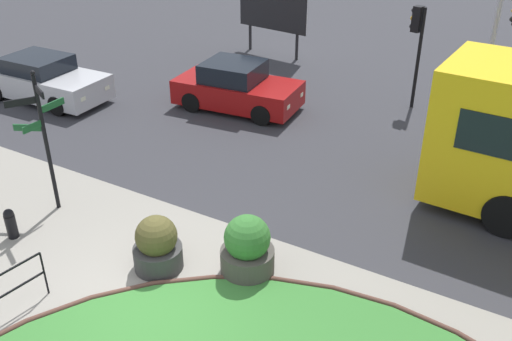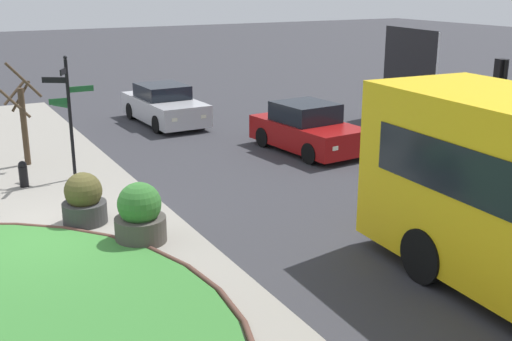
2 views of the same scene
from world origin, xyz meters
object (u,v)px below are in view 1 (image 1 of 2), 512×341
Objects in this scene: bollard_foreground at (11,223)px; planter_kerbside at (157,246)px; signpost_directional at (42,132)px; billboard_left at (273,0)px; car_far_lane at (43,80)px; car_near_lane at (237,88)px; traffic_light_far at (417,34)px; planter_near_signpost at (247,249)px.

bollard_foreground is 3.42m from planter_kerbside.
billboard_left is (-1.32, 12.79, 0.25)m from signpost_directional.
signpost_directional is 0.74× the size of car_far_lane.
car_near_lane is at bearing 87.69° from bollard_foreground.
bollard_foreground is at bearing -166.99° from planter_kerbside.
car_near_lane reaches higher than planter_kerbside.
signpost_directional is 11.43m from traffic_light_far.
car_near_lane is 3.47× the size of planter_kerbside.
car_far_lane is 1.40× the size of traffic_light_far.
car_near_lane is at bearing 86.50° from signpost_directional.
billboard_left is at bearing -9.67° from traffic_light_far.
car_near_lane is at bearing -65.94° from billboard_left.
planter_near_signpost is at bearing 2.59° from signpost_directional.
planter_kerbside is at bearing 93.06° from traffic_light_far.
billboard_left reaches higher than car_near_lane.
planter_near_signpost is (-0.12, -9.97, -1.78)m from traffic_light_far.
signpost_directional is 12.86m from billboard_left.
billboard_left is (-1.76, 5.58, 1.51)m from car_near_lane.
car_near_lane is 8.29m from planter_kerbside.
traffic_light_far is 2.50× the size of planter_near_signpost.
planter_kerbside is (3.33, 0.77, 0.16)m from bollard_foreground.
traffic_light_far is at bearing 26.96° from car_near_lane.
traffic_light_far reaches higher than bollard_foreground.
car_far_lane is at bearing 133.36° from bollard_foreground.
car_far_lane is 11.46m from planter_near_signpost.
signpost_directional is at bearing 75.37° from traffic_light_far.
car_near_lane is 3.18× the size of planter_near_signpost.
signpost_directional is 7.33m from car_near_lane.
planter_near_signpost is (5.03, 0.23, -1.38)m from signpost_directional.
car_near_lane is 0.91× the size of car_far_lane.
bollard_foreground is 12.71m from traffic_light_far.
car_far_lane is 10.36m from planter_kerbside.
billboard_left reaches higher than signpost_directional.
signpost_directional reaches higher than car_near_lane.
signpost_directional is 4.67× the size of bollard_foreground.
signpost_directional is 0.82× the size of car_near_lane.
planter_near_signpost is at bearing -24.85° from car_far_lane.
planter_near_signpost reaches higher than bollard_foreground.
bollard_foreground is at bearing -77.70° from billboard_left.
billboard_left is at bearing 109.64° from planter_kerbside.
traffic_light_far is at bearing 63.21° from signpost_directional.
signpost_directional is at bearing 94.29° from bollard_foreground.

